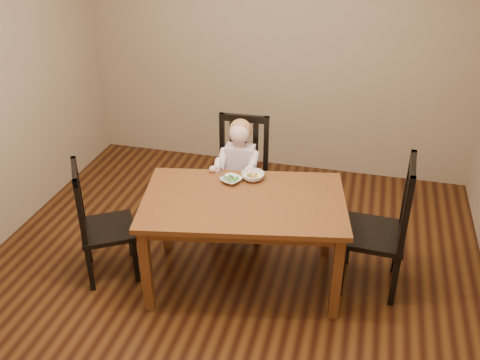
% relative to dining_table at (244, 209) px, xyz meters
% --- Properties ---
extents(room, '(4.01, 4.01, 2.71)m').
position_rel_dining_table_xyz_m(room, '(-0.14, 0.00, 0.70)').
color(room, '#48280F').
rests_on(room, ground).
extents(dining_table, '(1.61, 1.14, 0.73)m').
position_rel_dining_table_xyz_m(dining_table, '(0.00, 0.00, 0.00)').
color(dining_table, '#523213').
rests_on(dining_table, room).
extents(chair_child, '(0.46, 0.44, 1.04)m').
position_rel_dining_table_xyz_m(chair_child, '(-0.20, 0.70, -0.15)').
color(chair_child, black).
rests_on(chair_child, room).
extents(chair_left, '(0.56, 0.56, 0.97)m').
position_rel_dining_table_xyz_m(chair_left, '(-1.08, -0.20, -0.19)').
color(chair_left, black).
rests_on(chair_left, room).
extents(chair_right, '(0.46, 0.48, 1.08)m').
position_rel_dining_table_xyz_m(chair_right, '(1.00, 0.20, -0.13)').
color(chair_right, black).
rests_on(chair_right, room).
extents(toddler, '(0.34, 0.42, 0.56)m').
position_rel_dining_table_xyz_m(toddler, '(-0.20, 0.65, -0.01)').
color(toddler, silver).
rests_on(toddler, chair_child).
extents(bowl_peas, '(0.20, 0.20, 0.04)m').
position_rel_dining_table_xyz_m(bowl_peas, '(-0.15, 0.22, 0.10)').
color(bowl_peas, silver).
rests_on(bowl_peas, dining_table).
extents(bowl_veg, '(0.19, 0.19, 0.06)m').
position_rel_dining_table_xyz_m(bowl_veg, '(-0.00, 0.30, 0.11)').
color(bowl_veg, silver).
rests_on(bowl_veg, dining_table).
extents(fork, '(0.11, 0.09, 0.05)m').
position_rel_dining_table_xyz_m(fork, '(-0.19, 0.19, 0.13)').
color(fork, silver).
rests_on(fork, bowl_peas).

